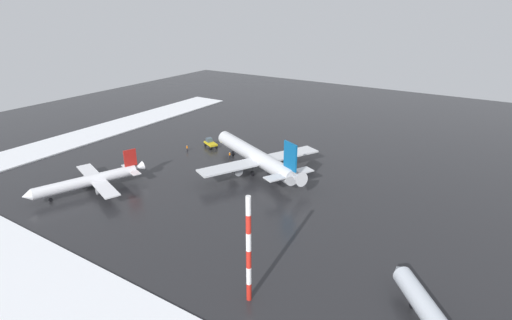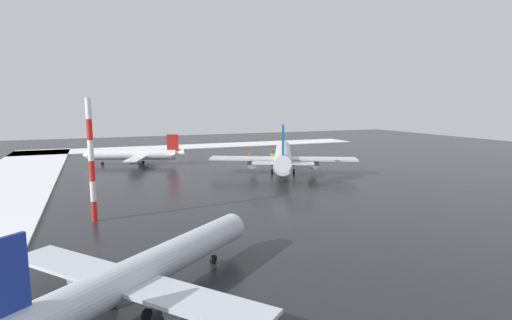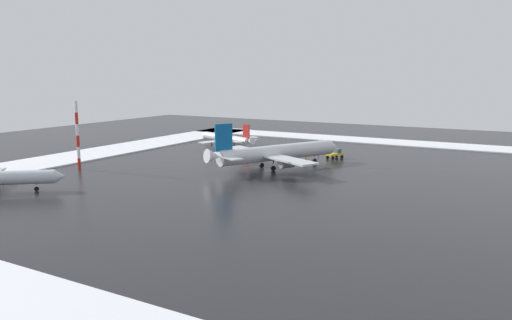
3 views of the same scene
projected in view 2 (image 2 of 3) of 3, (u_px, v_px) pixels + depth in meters
ground_plane at (287, 181)px, 78.71m from camera, size 240.00×240.00×0.00m
snow_bank_left at (201, 146)px, 140.03m from camera, size 14.00×116.00×0.31m
airplane_far_rear at (283, 156)px, 87.51m from camera, size 35.24×30.00×11.24m
airplane_distant_tail at (135, 155)px, 98.67m from camera, size 20.66×24.46×7.52m
airplane_foreground_jet at (145, 270)px, 29.96m from camera, size 20.94×23.24×8.27m
pushback_tug at (275, 154)px, 108.97m from camera, size 5.10×3.99×2.50m
ground_crew_by_nose_gear at (276, 161)px, 98.47m from camera, size 0.36×0.36×1.71m
ground_crew_near_tug at (250, 155)px, 109.65m from camera, size 0.36×0.36×1.71m
antenna_mast at (91, 161)px, 50.56m from camera, size 0.70×0.70×15.85m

